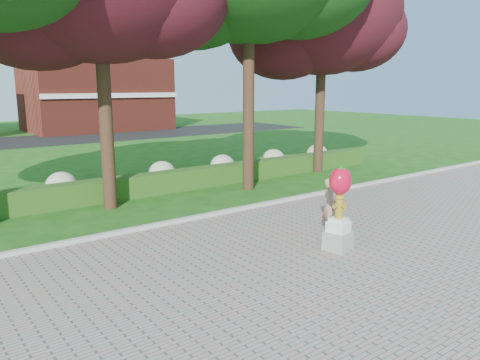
# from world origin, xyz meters

# --- Properties ---
(ground) EXTENTS (100.00, 100.00, 0.00)m
(ground) POSITION_xyz_m (0.00, 0.00, 0.00)
(ground) COLOR #184B12
(ground) RESTS_ON ground
(walkway) EXTENTS (40.00, 14.00, 0.04)m
(walkway) POSITION_xyz_m (0.00, -4.00, 0.02)
(walkway) COLOR gray
(walkway) RESTS_ON ground
(curb) EXTENTS (40.00, 0.18, 0.15)m
(curb) POSITION_xyz_m (0.00, 3.00, 0.07)
(curb) COLOR #ADADA5
(curb) RESTS_ON ground
(lawn_hedge) EXTENTS (24.00, 0.70, 0.80)m
(lawn_hedge) POSITION_xyz_m (0.00, 7.00, 0.40)
(lawn_hedge) COLOR #1F4413
(lawn_hedge) RESTS_ON ground
(hydrangea_row) EXTENTS (20.10, 1.10, 0.99)m
(hydrangea_row) POSITION_xyz_m (0.57, 8.00, 0.55)
(hydrangea_row) COLOR tan
(hydrangea_row) RESTS_ON ground
(street) EXTENTS (50.00, 8.00, 0.02)m
(street) POSITION_xyz_m (0.00, 28.00, 0.01)
(street) COLOR black
(street) RESTS_ON ground
(building_right) EXTENTS (12.00, 8.00, 6.40)m
(building_right) POSITION_xyz_m (8.00, 34.00, 3.20)
(building_right) COLOR maroon
(building_right) RESTS_ON ground
(tree_far_right) EXTENTS (7.88, 6.72, 10.21)m
(tree_far_right) POSITION_xyz_m (8.40, 6.58, 6.97)
(tree_far_right) COLOR black
(tree_far_right) RESTS_ON ground
(hydrant_sculpture) EXTENTS (0.68, 0.68, 2.14)m
(hydrant_sculpture) POSITION_xyz_m (0.91, -1.44, 1.17)
(hydrant_sculpture) COLOR gray
(hydrant_sculpture) RESTS_ON walkway
(woman) EXTENTS (0.57, 0.66, 1.54)m
(woman) POSITION_xyz_m (1.77, -0.35, 0.81)
(woman) COLOR #A4785E
(woman) RESTS_ON walkway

